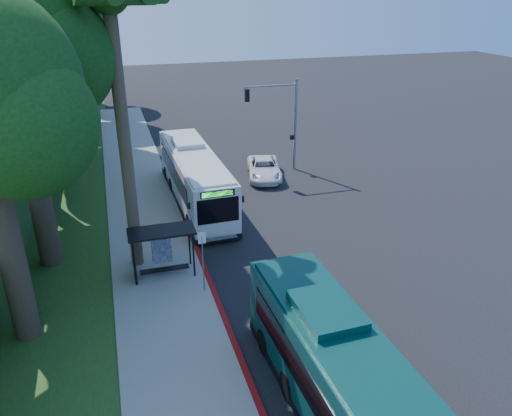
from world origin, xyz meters
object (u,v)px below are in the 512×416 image
object	(u,v)px
white_bus	(195,176)
pickup	(264,168)
teal_bus	(351,392)
bus_shelter	(157,243)

from	to	relation	value
white_bus	pickup	size ratio (longest dim) A/B	2.46
pickup	teal_bus	bearing A→B (deg)	-88.24
white_bus	teal_bus	world-z (taller)	white_bus
bus_shelter	teal_bus	distance (m)	12.42
bus_shelter	white_bus	size ratio (longest dim) A/B	0.25
bus_shelter	pickup	bearing A→B (deg)	51.79
white_bus	teal_bus	distance (m)	20.22
white_bus	pickup	xyz separation A→B (m)	(5.77, 3.05, -1.11)
bus_shelter	teal_bus	xyz separation A→B (m)	(4.65, -11.52, 0.01)
white_bus	bus_shelter	bearing A→B (deg)	-113.03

